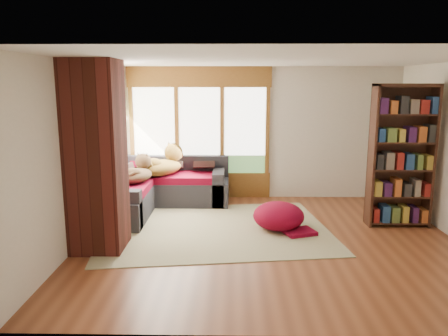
% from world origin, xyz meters
% --- Properties ---
extents(floor, '(5.50, 5.50, 0.00)m').
position_xyz_m(floor, '(0.00, 0.00, 0.00)').
color(floor, brown).
rests_on(floor, ground).
extents(ceiling, '(5.50, 5.50, 0.00)m').
position_xyz_m(ceiling, '(0.00, 0.00, 2.60)').
color(ceiling, white).
extents(wall_back, '(5.50, 0.04, 2.60)m').
position_xyz_m(wall_back, '(0.00, 2.50, 1.30)').
color(wall_back, silver).
rests_on(wall_back, ground).
extents(wall_front, '(5.50, 0.04, 2.60)m').
position_xyz_m(wall_front, '(0.00, -2.50, 1.30)').
color(wall_front, silver).
rests_on(wall_front, ground).
extents(wall_left, '(0.04, 5.00, 2.60)m').
position_xyz_m(wall_left, '(-2.75, 0.00, 1.30)').
color(wall_left, silver).
rests_on(wall_left, ground).
extents(windows_back, '(2.82, 0.10, 1.90)m').
position_xyz_m(windows_back, '(-1.20, 2.47, 1.35)').
color(windows_back, brown).
rests_on(windows_back, wall_back).
extents(windows_left, '(0.10, 2.62, 1.90)m').
position_xyz_m(windows_left, '(-2.72, 1.20, 1.35)').
color(windows_left, brown).
rests_on(windows_left, wall_left).
extents(roller_blind, '(0.03, 0.72, 0.90)m').
position_xyz_m(roller_blind, '(-2.69, 2.03, 1.75)').
color(roller_blind, '#819A5F').
rests_on(roller_blind, wall_left).
extents(brick_chimney, '(0.70, 0.70, 2.60)m').
position_xyz_m(brick_chimney, '(-2.40, -0.35, 1.30)').
color(brick_chimney, '#471914').
rests_on(brick_chimney, ground).
extents(sectional_sofa, '(2.20, 2.20, 0.80)m').
position_xyz_m(sectional_sofa, '(-1.95, 1.70, 0.30)').
color(sectional_sofa, black).
rests_on(sectional_sofa, ground).
extents(area_rug, '(3.83, 3.12, 0.01)m').
position_xyz_m(area_rug, '(-0.81, 0.46, 0.01)').
color(area_rug, beige).
rests_on(area_rug, ground).
extents(bookshelf, '(0.98, 0.33, 2.28)m').
position_xyz_m(bookshelf, '(2.14, 0.73, 1.14)').
color(bookshelf, '#3B1E13').
rests_on(bookshelf, ground).
extents(pouf, '(0.91, 0.91, 0.44)m').
position_xyz_m(pouf, '(0.19, 0.49, 0.23)').
color(pouf, maroon).
rests_on(pouf, area_rug).
extents(dog_tan, '(0.99, 1.02, 0.50)m').
position_xyz_m(dog_tan, '(-1.83, 1.88, 0.79)').
color(dog_tan, brown).
rests_on(dog_tan, sectional_sofa).
extents(dog_brindle, '(0.62, 0.83, 0.41)m').
position_xyz_m(dog_brindle, '(-2.19, 1.30, 0.74)').
color(dog_brindle, '#3C2819').
rests_on(dog_brindle, sectional_sofa).
extents(throw_pillows, '(1.98, 1.68, 0.45)m').
position_xyz_m(throw_pillows, '(-1.92, 1.85, 0.75)').
color(throw_pillows, black).
rests_on(throw_pillows, sectional_sofa).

